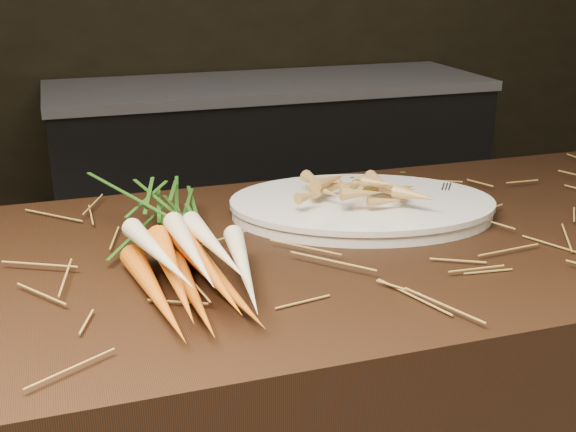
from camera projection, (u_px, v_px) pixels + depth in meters
name	position (u px, v px, depth m)	size (l,w,h in m)	color
back_counter	(271.00, 177.00, 3.14)	(1.82, 0.62, 0.84)	black
straw_bedding	(419.00, 226.00, 1.20)	(1.40, 0.60, 0.02)	olive
root_veg_bunch	(169.00, 234.00, 1.07)	(0.21, 0.52, 0.10)	#C75E06
serving_platter	(362.00, 209.00, 1.27)	(0.46, 0.31, 0.02)	white
roasted_veg_heap	(363.00, 188.00, 1.26)	(0.22, 0.16, 0.05)	#B79342
serving_fork	(457.00, 204.00, 1.25)	(0.02, 0.17, 0.00)	silver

